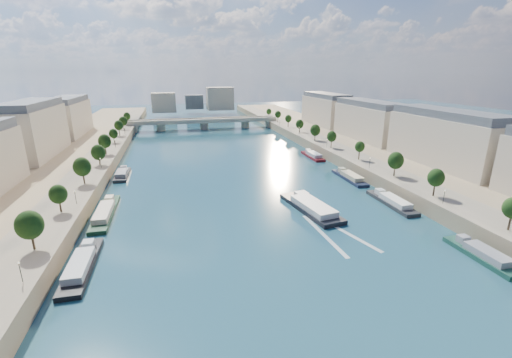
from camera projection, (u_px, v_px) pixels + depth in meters
ground at (235, 178)px, 141.56m from camera, size 700.00×700.00×0.00m
quay_left at (40, 186)px, 124.53m from camera, size 44.00×520.00×5.00m
quay_right at (389, 162)px, 157.08m from camera, size 44.00×520.00×5.00m
pave_left at (84, 176)px, 127.15m from camera, size 14.00×520.00×0.10m
pave_right at (360, 159)px, 152.92m from camera, size 14.00×520.00×0.10m
trees_left at (88, 160)px, 127.82m from camera, size 4.80×268.80×8.26m
trees_right at (346, 142)px, 160.10m from camera, size 4.80×268.80×8.26m
lamps_left at (90, 176)px, 118.08m from camera, size 0.36×200.36×4.28m
lamps_right at (346, 151)px, 155.72m from camera, size 0.36×200.36×4.28m
buildings_left at (6, 143)px, 128.51m from camera, size 16.00×226.00×23.20m
buildings_right at (401, 127)px, 166.94m from camera, size 16.00×226.00×23.20m
skyline at (198, 100)px, 341.23m from camera, size 79.00×42.00×22.00m
bridge at (204, 122)px, 260.31m from camera, size 112.00×12.00×8.15m
tour_barge at (311, 207)px, 108.65m from camera, size 12.19×28.64×3.78m
wake at (334, 233)px, 93.58m from camera, size 11.64×26.03×0.04m
moored_barges_left at (91, 244)px, 85.83m from camera, size 5.00×153.92×3.60m
moored_barges_right at (400, 207)px, 109.53m from camera, size 5.00×163.72×3.60m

